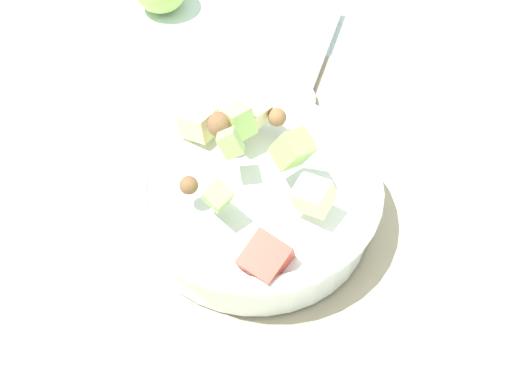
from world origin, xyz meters
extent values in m
plane|color=silver|center=(0.00, 0.00, 0.00)|extent=(2.40, 2.40, 0.00)
cube|color=tan|center=(0.00, 0.00, 0.00)|extent=(0.43, 0.35, 0.01)
cylinder|color=white|center=(0.01, 0.01, 0.03)|extent=(0.22, 0.22, 0.05)
torus|color=white|center=(0.01, 0.01, 0.06)|extent=(0.24, 0.24, 0.02)
sphere|color=brown|center=(-0.03, -0.02, 0.09)|extent=(0.03, 0.04, 0.03)
sphere|color=brown|center=(-0.05, 0.04, 0.08)|extent=(0.02, 0.02, 0.02)
cube|color=#93C160|center=(0.02, 0.04, 0.11)|extent=(0.04, 0.04, 0.04)
cube|color=#BC3828|center=(0.10, 0.01, 0.06)|extent=(0.06, 0.05, 0.04)
sphere|color=brown|center=(0.03, -0.05, 0.08)|extent=(0.03, 0.03, 0.02)
cube|color=#A3CC6B|center=(-0.04, 0.00, 0.09)|extent=(0.04, 0.03, 0.03)
cube|color=beige|center=(0.05, 0.06, 0.09)|extent=(0.04, 0.04, 0.03)
cube|color=#93C160|center=(0.05, -0.03, 0.09)|extent=(0.04, 0.03, 0.04)
cube|color=beige|center=(-0.05, 0.01, 0.08)|extent=(0.04, 0.05, 0.04)
cube|color=#A3CC6B|center=(0.00, -0.01, 0.10)|extent=(0.02, 0.03, 0.03)
cube|color=#E5D684|center=(-0.05, -0.04, 0.07)|extent=(0.04, 0.04, 0.03)
ellipsoid|color=#B7B7BC|center=(-0.13, 0.07, 0.01)|extent=(0.07, 0.05, 0.01)
cube|color=#B7B7BC|center=(-0.22, 0.11, 0.01)|extent=(0.15, 0.08, 0.01)
camera|label=1|loc=(0.46, -0.03, 0.60)|focal=53.66mm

